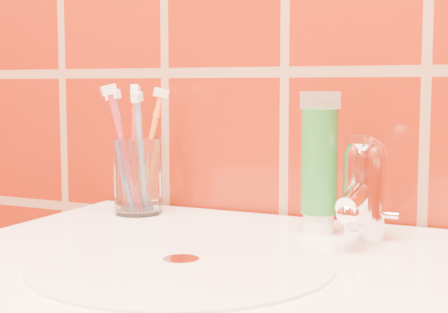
% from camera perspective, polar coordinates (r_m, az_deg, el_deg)
% --- Properties ---
extents(glass_tumbler, '(0.08, 0.08, 0.10)m').
position_cam_1_polar(glass_tumbler, '(0.93, -7.19, -1.64)').
color(glass_tumbler, white).
rests_on(glass_tumbler, pedestal_sink).
extents(toothpaste_tube, '(0.05, 0.04, 0.17)m').
position_cam_1_polar(toothpaste_tube, '(0.81, 7.92, -0.93)').
color(toothpaste_tube, white).
rests_on(toothpaste_tube, pedestal_sink).
extents(faucet, '(0.05, 0.11, 0.12)m').
position_cam_1_polar(faucet, '(0.79, 11.52, -2.27)').
color(faucet, white).
rests_on(faucet, pedestal_sink).
extents(toothbrush_0, '(0.10, 0.11, 0.19)m').
position_cam_1_polar(toothbrush_0, '(0.92, -8.25, 0.43)').
color(toothbrush_0, '#B1263B').
rests_on(toothbrush_0, glass_tumbler).
extents(toothbrush_1, '(0.04, 0.07, 0.18)m').
position_cam_1_polar(toothbrush_1, '(0.92, -6.95, 0.16)').
color(toothbrush_1, '#6B93BE').
rests_on(toothbrush_1, glass_tumbler).
extents(toothbrush_2, '(0.10, 0.10, 0.18)m').
position_cam_1_polar(toothbrush_2, '(0.94, -6.27, 0.47)').
color(toothbrush_2, orange).
rests_on(toothbrush_2, glass_tumbler).
extents(toothbrush_3, '(0.07, 0.10, 0.19)m').
position_cam_1_polar(toothbrush_3, '(0.95, -7.51, 0.62)').
color(toothbrush_3, red).
rests_on(toothbrush_3, glass_tumbler).
extents(toothbrush_4, '(0.06, 0.06, 0.18)m').
position_cam_1_polar(toothbrush_4, '(0.93, -8.33, 0.31)').
color(toothbrush_4, '#6B8CBF').
rests_on(toothbrush_4, glass_tumbler).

